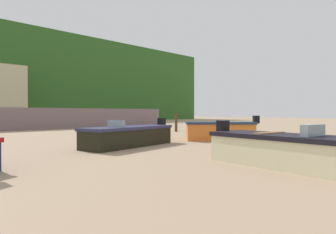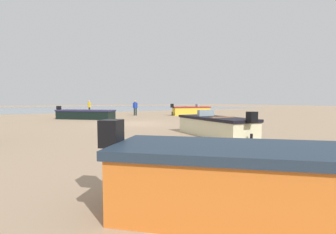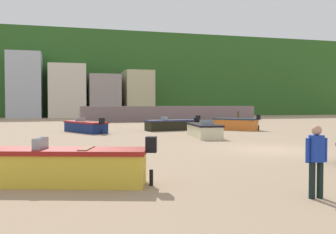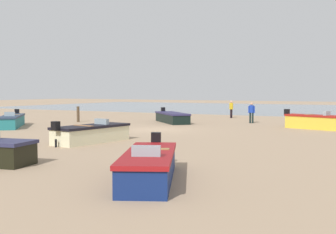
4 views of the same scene
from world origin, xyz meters
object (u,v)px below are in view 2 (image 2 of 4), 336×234
object	(u,v)px
boat_cream_5	(215,126)
boat_yellow_6	(191,111)
beach_walker_foreground	(135,107)
boat_orange_0	(241,180)
boat_black_1	(86,114)
beach_walker_distant	(89,106)

from	to	relation	value
boat_cream_5	boat_yellow_6	bearing A→B (deg)	63.04
boat_yellow_6	beach_walker_foreground	bearing A→B (deg)	-101.52
boat_orange_0	boat_black_1	world-z (taller)	boat_orange_0
boat_orange_0	boat_yellow_6	world-z (taller)	boat_orange_0
boat_yellow_6	beach_walker_foreground	world-z (taller)	beach_walker_foreground
boat_orange_0	beach_walker_distant	world-z (taller)	beach_walker_distant
boat_orange_0	boat_black_1	size ratio (longest dim) A/B	0.76
boat_cream_5	beach_walker_distant	world-z (taller)	beach_walker_distant
boat_orange_0	beach_walker_distant	xyz separation A→B (m)	(-4.72, -26.37, 0.47)
beach_walker_foreground	boat_cream_5	bearing A→B (deg)	80.17
boat_cream_5	boat_yellow_6	world-z (taller)	boat_yellow_6
beach_walker_foreground	beach_walker_distant	distance (m)	6.23
boat_orange_0	beach_walker_distant	distance (m)	26.80
boat_orange_0	boat_cream_5	bearing A→B (deg)	-177.20
boat_orange_0	boat_black_1	distance (m)	18.98
boat_black_1	boat_yellow_6	size ratio (longest dim) A/B	1.04
boat_orange_0	boat_yellow_6	distance (m)	22.72
beach_walker_distant	beach_walker_foreground	bearing A→B (deg)	38.86
boat_orange_0	boat_cream_5	size ratio (longest dim) A/B	0.78
beach_walker_distant	boat_cream_5	bearing A→B (deg)	5.25
boat_cream_5	boat_yellow_6	xyz separation A→B (m)	(-8.56, -12.64, 0.05)
boat_black_1	beach_walker_foreground	distance (m)	6.25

